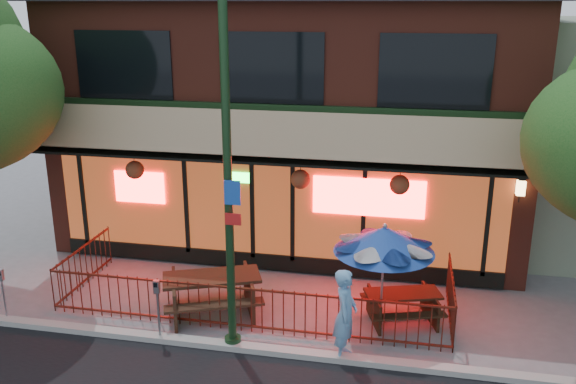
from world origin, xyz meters
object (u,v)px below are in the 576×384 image
at_px(picnic_table_right, 402,302).
at_px(pedestrian, 345,314).
at_px(street_light, 228,193).
at_px(parking_meter_near, 157,300).
at_px(parking_meter_far, 2,286).
at_px(picnic_table_left, 212,289).
at_px(patio_umbrella, 384,239).

height_order(picnic_table_right, pedestrian, pedestrian).
xyz_separation_m(street_light, parking_meter_near, (-1.48, -0.08, -2.27)).
xyz_separation_m(pedestrian, parking_meter_far, (-7.12, -0.05, -0.10)).
height_order(street_light, parking_meter_far, street_light).
bearing_deg(picnic_table_left, parking_meter_near, -118.04).
xyz_separation_m(pedestrian, parking_meter_near, (-3.66, -0.13, -0.02)).
bearing_deg(street_light, parking_meter_far, 179.97).
bearing_deg(parking_meter_far, picnic_table_right, 11.39).
height_order(patio_umbrella, parking_meter_far, patio_umbrella).
xyz_separation_m(picnic_table_right, parking_meter_far, (-8.15, -1.64, 0.37)).
xyz_separation_m(patio_umbrella, pedestrian, (-0.61, -1.23, -1.06)).
distance_m(picnic_table_left, parking_meter_near, 1.48).
relative_size(picnic_table_right, patio_umbrella, 0.80).
relative_size(street_light, parking_meter_far, 5.90).
relative_size(pedestrian, parking_meter_far, 1.52).
bearing_deg(parking_meter_far, picnic_table_left, 16.14).
bearing_deg(parking_meter_near, picnic_table_right, 20.16).
distance_m(picnic_table_left, picnic_table_right, 4.03).
relative_size(street_light, patio_umbrella, 3.05).
distance_m(picnic_table_left, pedestrian, 3.20).
bearing_deg(street_light, patio_umbrella, 24.87).
distance_m(picnic_table_left, parking_meter_far, 4.32).
distance_m(picnic_table_right, parking_meter_far, 8.32).
height_order(picnic_table_left, picnic_table_right, picnic_table_left).
distance_m(patio_umbrella, pedestrian, 1.73).
xyz_separation_m(parking_meter_near, parking_meter_far, (-3.46, 0.08, -0.08)).
xyz_separation_m(picnic_table_right, parking_meter_near, (-4.69, -1.72, 0.45)).
bearing_deg(picnic_table_right, parking_meter_far, -168.61).
bearing_deg(patio_umbrella, picnic_table_right, 39.87).
bearing_deg(picnic_table_right, parking_meter_near, -159.84).
height_order(street_light, picnic_table_left, street_light).
height_order(patio_umbrella, parking_meter_near, patio_umbrella).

